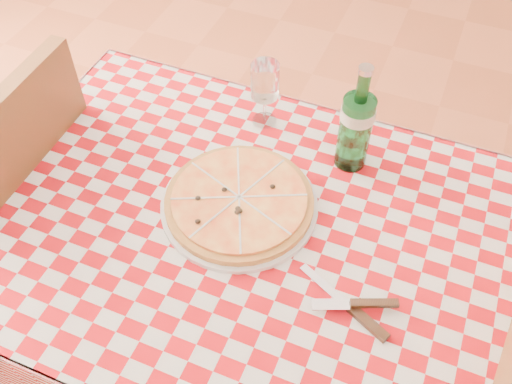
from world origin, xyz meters
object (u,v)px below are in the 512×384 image
dining_table (254,256)px  water_bottle (357,118)px  chair_far (20,201)px  pizza_plate (239,201)px  wine_glass (265,95)px

dining_table → water_bottle: (0.13, 0.28, 0.24)m
dining_table → chair_far: (-0.69, -0.02, -0.10)m
pizza_plate → chair_far: bearing=-174.1°
dining_table → wine_glass: wine_glass is taller
chair_far → water_bottle: water_bottle is taller
chair_far → water_bottle: size_ratio=3.44×
dining_table → chair_far: bearing=-178.7°
pizza_plate → dining_table: bearing=-41.3°
chair_far → pizza_plate: (0.64, 0.07, 0.22)m
wine_glass → water_bottle: bearing=-12.4°
chair_far → pizza_plate: size_ratio=2.72×
chair_far → pizza_plate: chair_far is taller
chair_far → wine_glass: chair_far is taller
chair_far → wine_glass: bearing=-150.2°
water_bottle → wine_glass: size_ratio=1.58×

